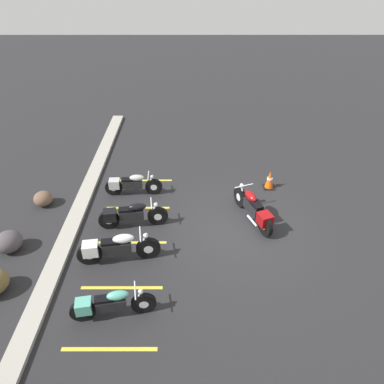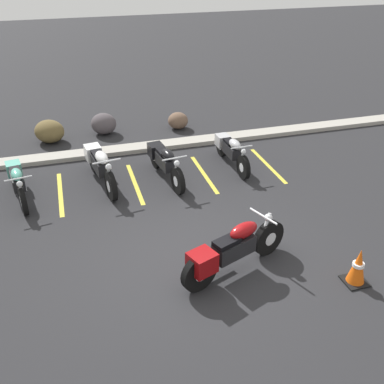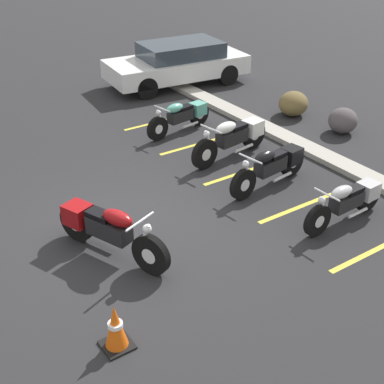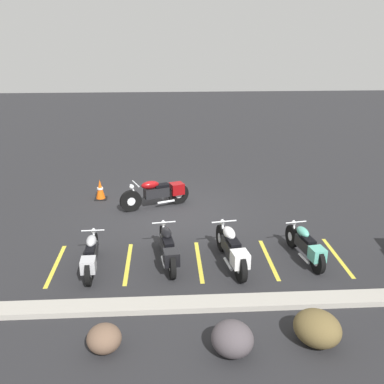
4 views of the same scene
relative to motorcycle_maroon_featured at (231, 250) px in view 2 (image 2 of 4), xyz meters
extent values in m
plane|color=#262628|center=(-0.49, 0.49, -0.48)|extent=(60.00, 60.00, 0.00)
cylinder|color=black|center=(0.87, 0.33, -0.14)|extent=(0.69, 0.37, 0.69)
cylinder|color=silver|center=(0.87, 0.33, -0.14)|extent=(0.29, 0.22, 0.26)
cylinder|color=black|center=(-0.65, -0.25, -0.14)|extent=(0.69, 0.37, 0.69)
cylinder|color=silver|center=(-0.65, -0.25, -0.14)|extent=(0.29, 0.22, 0.26)
cube|color=black|center=(0.06, 0.02, 0.02)|extent=(0.85, 0.56, 0.31)
ellipsoid|color=maroon|center=(0.26, 0.10, 0.30)|extent=(0.65, 0.47, 0.25)
cube|color=black|center=(-0.10, -0.04, 0.23)|extent=(0.52, 0.40, 0.08)
cube|color=maroon|center=(-0.60, -0.23, 0.05)|extent=(0.53, 0.50, 0.36)
cylinder|color=silver|center=(0.75, 0.29, 0.13)|extent=(0.28, 0.16, 0.56)
cylinder|color=silver|center=(0.69, 0.27, 0.41)|extent=(0.27, 0.62, 0.04)
sphere|color=silver|center=(0.82, 0.32, 0.32)|extent=(0.15, 0.15, 0.15)
cylinder|color=silver|center=(-0.23, 0.06, -0.29)|extent=(0.56, 0.28, 0.07)
cylinder|color=black|center=(-3.52, 3.08, -0.19)|extent=(0.21, 0.61, 0.60)
cylinder|color=silver|center=(-3.52, 3.08, -0.19)|extent=(0.15, 0.24, 0.23)
cylinder|color=black|center=(-3.75, 4.46, -0.19)|extent=(0.21, 0.61, 0.60)
cylinder|color=silver|center=(-3.75, 4.46, -0.19)|extent=(0.15, 0.24, 0.23)
cube|color=black|center=(-3.64, 3.82, -0.05)|extent=(0.36, 0.72, 0.27)
ellipsoid|color=#59B29E|center=(-3.61, 3.64, 0.19)|extent=(0.32, 0.54, 0.22)
cube|color=black|center=(-3.67, 3.97, 0.13)|extent=(0.28, 0.43, 0.07)
cube|color=#59B29E|center=(-3.74, 4.42, -0.02)|extent=(0.38, 0.41, 0.31)
cylinder|color=silver|center=(-3.54, 3.19, 0.05)|extent=(0.09, 0.24, 0.48)
cylinder|color=silver|center=(-3.55, 3.24, 0.28)|extent=(0.56, 0.12, 0.03)
sphere|color=silver|center=(-3.53, 3.13, 0.21)|extent=(0.13, 0.13, 0.13)
cylinder|color=silver|center=(-3.56, 4.06, -0.32)|extent=(0.14, 0.50, 0.06)
cylinder|color=black|center=(-1.65, 3.15, -0.15)|extent=(0.22, 0.69, 0.68)
cylinder|color=silver|center=(-1.65, 3.15, -0.15)|extent=(0.17, 0.27, 0.26)
cylinder|color=black|center=(-1.89, 4.72, -0.15)|extent=(0.22, 0.69, 0.68)
cylinder|color=silver|center=(-1.89, 4.72, -0.15)|extent=(0.17, 0.27, 0.26)
cube|color=black|center=(-1.78, 3.99, 0.01)|extent=(0.40, 0.81, 0.31)
ellipsoid|color=white|center=(-1.75, 3.78, 0.29)|extent=(0.35, 0.61, 0.25)
cube|color=black|center=(-1.81, 4.16, 0.21)|extent=(0.31, 0.48, 0.08)
cube|color=white|center=(-1.88, 4.67, 0.04)|extent=(0.43, 0.46, 0.35)
cylinder|color=silver|center=(-1.67, 3.27, 0.12)|extent=(0.10, 0.28, 0.55)
cylinder|color=silver|center=(-1.68, 3.33, 0.39)|extent=(0.64, 0.13, 0.04)
sphere|color=silver|center=(-1.66, 3.20, 0.31)|extent=(0.14, 0.14, 0.14)
cylinder|color=silver|center=(-1.68, 4.26, -0.30)|extent=(0.16, 0.57, 0.07)
cylinder|color=black|center=(-0.15, 3.00, -0.17)|extent=(0.20, 0.65, 0.64)
cylinder|color=silver|center=(-0.15, 3.00, -0.17)|extent=(0.15, 0.26, 0.24)
cylinder|color=black|center=(-0.35, 4.48, -0.17)|extent=(0.20, 0.65, 0.64)
cylinder|color=silver|center=(-0.35, 4.48, -0.17)|extent=(0.15, 0.26, 0.24)
cube|color=black|center=(-0.26, 3.79, -0.02)|extent=(0.36, 0.76, 0.29)
ellipsoid|color=black|center=(-0.23, 3.60, 0.24)|extent=(0.32, 0.57, 0.23)
cube|color=black|center=(-0.28, 3.95, 0.17)|extent=(0.28, 0.45, 0.08)
cube|color=black|center=(-0.34, 4.43, 0.01)|extent=(0.39, 0.43, 0.33)
cylinder|color=silver|center=(-0.17, 3.11, 0.08)|extent=(0.09, 0.26, 0.51)
cylinder|color=silver|center=(-0.17, 3.17, 0.34)|extent=(0.60, 0.11, 0.03)
sphere|color=silver|center=(-0.16, 3.05, 0.26)|extent=(0.13, 0.13, 0.13)
cylinder|color=silver|center=(-0.15, 4.05, -0.31)|extent=(0.14, 0.53, 0.07)
cylinder|color=black|center=(1.57, 3.27, -0.19)|extent=(0.13, 0.60, 0.59)
cylinder|color=silver|center=(1.57, 3.27, -0.19)|extent=(0.12, 0.23, 0.23)
cylinder|color=black|center=(1.51, 4.66, -0.19)|extent=(0.13, 0.60, 0.59)
cylinder|color=silver|center=(1.51, 4.66, -0.19)|extent=(0.12, 0.23, 0.23)
cube|color=black|center=(1.54, 4.01, -0.05)|extent=(0.28, 0.69, 0.27)
ellipsoid|color=#B7B7BC|center=(1.55, 3.83, 0.19)|extent=(0.25, 0.51, 0.22)
cube|color=black|center=(1.53, 4.16, 0.13)|extent=(0.23, 0.40, 0.07)
cube|color=#B7B7BC|center=(1.51, 4.62, -0.03)|extent=(0.34, 0.37, 0.31)
cylinder|color=silver|center=(1.57, 3.38, 0.05)|extent=(0.06, 0.24, 0.48)
cylinder|color=silver|center=(1.56, 3.43, 0.28)|extent=(0.56, 0.06, 0.03)
sphere|color=silver|center=(1.57, 3.32, 0.21)|extent=(0.13, 0.13, 0.13)
cylinder|color=silver|center=(1.66, 4.24, -0.32)|extent=(0.08, 0.50, 0.06)
cube|color=#A8A399|center=(-0.49, 5.67, -0.42)|extent=(18.00, 0.50, 0.12)
ellipsoid|color=brown|center=(-2.92, 6.96, -0.16)|extent=(1.17, 1.19, 0.64)
ellipsoid|color=brown|center=(0.89, 6.93, -0.23)|extent=(0.87, 0.87, 0.51)
ellipsoid|color=#4C4549|center=(-1.35, 7.15, -0.17)|extent=(1.05, 1.05, 0.63)
cube|color=black|center=(1.97, -0.85, -0.47)|extent=(0.40, 0.40, 0.03)
cone|color=#EA590F|center=(1.97, -0.85, -0.14)|extent=(0.32, 0.32, 0.68)
cylinder|color=white|center=(1.97, -0.85, -0.11)|extent=(0.20, 0.20, 0.06)
cube|color=gold|center=(-2.78, 3.74, -0.48)|extent=(0.10, 2.10, 0.00)
cube|color=gold|center=(-1.03, 3.74, -0.48)|extent=(0.10, 2.10, 0.00)
cube|color=gold|center=(0.72, 3.74, -0.48)|extent=(0.10, 2.10, 0.00)
cube|color=gold|center=(2.47, 3.74, -0.48)|extent=(0.10, 2.10, 0.00)
camera|label=1|loc=(-9.42, 1.95, 6.87)|focal=35.00mm
camera|label=2|loc=(-2.40, -5.77, 4.68)|focal=42.00mm
camera|label=3|loc=(6.84, -2.94, 4.81)|focal=50.00mm
camera|label=4|loc=(-0.26, 13.59, 4.87)|focal=42.00mm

